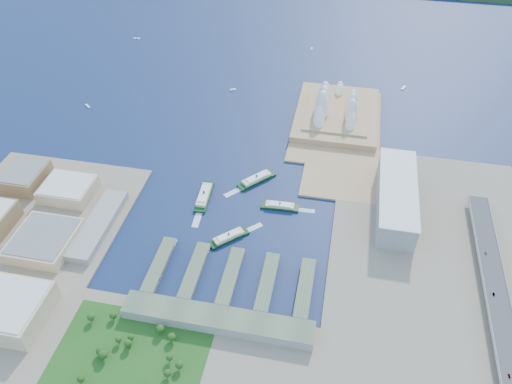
% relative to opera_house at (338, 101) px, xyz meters
% --- Properties ---
extents(ground, '(3000.00, 3000.00, 0.00)m').
position_rel_opera_house_xyz_m(ground, '(-105.00, -280.00, -32.00)').
color(ground, '#0D1A40').
rests_on(ground, ground).
extents(west_land, '(220.00, 390.00, 3.00)m').
position_rel_opera_house_xyz_m(west_land, '(-355.00, -385.00, -30.50)').
color(west_land, gray).
rests_on(west_land, ground).
extents(east_land, '(240.00, 500.00, 3.00)m').
position_rel_opera_house_xyz_m(east_land, '(135.00, -330.00, -30.50)').
color(east_land, gray).
rests_on(east_land, ground).
extents(peninsula, '(135.00, 220.00, 3.00)m').
position_rel_opera_house_xyz_m(peninsula, '(2.50, -20.00, -30.50)').
color(peninsula, tan).
rests_on(peninsula, ground).
extents(opera_house, '(134.00, 180.00, 58.00)m').
position_rel_opera_house_xyz_m(opera_house, '(0.00, 0.00, 0.00)').
color(opera_house, white).
rests_on(opera_house, peninsula).
extents(toaster_building, '(45.00, 155.00, 35.00)m').
position_rel_opera_house_xyz_m(toaster_building, '(90.00, -200.00, -11.50)').
color(toaster_building, gray).
rests_on(toaster_building, east_land).
extents(expressway, '(26.00, 340.00, 11.85)m').
position_rel_opera_house_xyz_m(expressway, '(195.00, -340.00, -23.07)').
color(expressway, gray).
rests_on(expressway, east_land).
extents(west_buildings, '(200.00, 280.00, 27.00)m').
position_rel_opera_house_xyz_m(west_buildings, '(-355.00, -350.00, -15.50)').
color(west_buildings, olive).
rests_on(west_buildings, west_land).
extents(ferry_wharves, '(184.00, 90.00, 9.30)m').
position_rel_opera_house_xyz_m(ferry_wharves, '(-91.00, -355.00, -27.35)').
color(ferry_wharves, '#4D5C46').
rests_on(ferry_wharves, ground).
extents(terminal_building, '(200.00, 28.00, 12.00)m').
position_rel_opera_house_xyz_m(terminal_building, '(-90.00, -415.00, -23.00)').
color(terminal_building, gray).
rests_on(terminal_building, south_land).
extents(park, '(150.00, 110.00, 16.00)m').
position_rel_opera_house_xyz_m(park, '(-165.00, -470.00, -21.00)').
color(park, '#194714').
rests_on(park, south_land).
extents(ferry_a, '(18.60, 61.10, 11.41)m').
position_rel_opera_house_xyz_m(ferry_a, '(-157.84, -227.67, -26.29)').
color(ferry_a, black).
rests_on(ferry_a, ground).
extents(ferry_b, '(49.45, 52.22, 10.85)m').
position_rel_opera_house_xyz_m(ferry_b, '(-96.02, -179.97, -26.58)').
color(ferry_b, black).
rests_on(ferry_b, ground).
extents(ferry_c, '(46.49, 45.02, 9.76)m').
position_rel_opera_house_xyz_m(ferry_c, '(-107.85, -293.91, -27.12)').
color(ferry_c, black).
rests_on(ferry_c, ground).
extents(ferry_d, '(50.04, 14.72, 9.37)m').
position_rel_opera_house_xyz_m(ferry_d, '(-55.73, -226.72, -27.32)').
color(ferry_d, black).
rests_on(ferry_d, ground).
extents(boat_a, '(12.27, 11.02, 2.55)m').
position_rel_opera_house_xyz_m(boat_a, '(-412.21, -45.87, -30.72)').
color(boat_a, white).
rests_on(boat_a, ground).
extents(boat_b, '(11.07, 7.54, 2.83)m').
position_rel_opera_house_xyz_m(boat_b, '(-185.31, 54.82, -30.59)').
color(boat_b, white).
rests_on(boat_b, ground).
extents(boat_c, '(9.19, 13.80, 3.02)m').
position_rel_opera_house_xyz_m(boat_c, '(109.11, 119.90, -30.49)').
color(boat_c, white).
rests_on(boat_c, ground).
extents(boat_d, '(14.51, 4.17, 2.42)m').
position_rel_opera_house_xyz_m(boat_d, '(-429.15, 218.42, -30.79)').
color(boat_d, white).
rests_on(boat_d, ground).
extents(boat_e, '(3.55, 9.72, 2.35)m').
position_rel_opera_house_xyz_m(boat_e, '(-68.08, 242.99, -30.83)').
color(boat_e, white).
rests_on(boat_e, ground).
extents(car_a, '(1.73, 4.31, 1.47)m').
position_rel_opera_house_xyz_m(car_a, '(191.00, -424.80, -16.42)').
color(car_a, slate).
rests_on(car_a, expressway).
extents(car_b, '(1.50, 4.31, 1.42)m').
position_rel_opera_house_xyz_m(car_b, '(191.00, -330.72, -16.44)').
color(car_b, slate).
rests_on(car_b, expressway).
extents(car_c, '(1.73, 4.25, 1.23)m').
position_rel_opera_house_xyz_m(car_c, '(191.00, -272.12, -16.53)').
color(car_c, slate).
rests_on(car_c, expressway).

